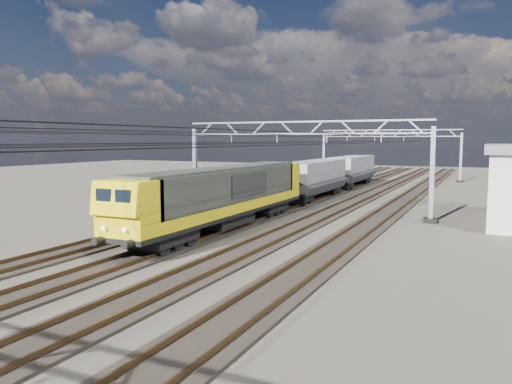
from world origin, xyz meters
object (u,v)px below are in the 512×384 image
at_px(hopper_wagon_lead, 314,176).
at_px(hopper_wagon_mid, 352,169).
at_px(catenary_gantry_mid, 301,163).
at_px(locomotive, 224,194).
at_px(catenary_gantry_far, 389,152).

bearing_deg(hopper_wagon_lead, hopper_wagon_mid, 90.00).
bearing_deg(catenary_gantry_mid, hopper_wagon_mid, 94.90).
xyz_separation_m(hopper_wagon_lead, hopper_wagon_mid, (0.00, 14.20, 0.00)).
distance_m(catenary_gantry_mid, hopper_wagon_mid, 23.47).
bearing_deg(catenary_gantry_mid, hopper_wagon_lead, 102.37).
height_order(locomotive, hopper_wagon_mid, locomotive).
bearing_deg(catenary_gantry_far, catenary_gantry_mid, -90.00).
distance_m(locomotive, hopper_wagon_mid, 31.90).
bearing_deg(hopper_wagon_mid, catenary_gantry_far, 81.03).
xyz_separation_m(catenary_gantry_mid, locomotive, (-2.00, -8.57, -1.58)).
bearing_deg(locomotive, catenary_gantry_mid, 76.87).
xyz_separation_m(locomotive, hopper_wagon_lead, (-0.00, 17.70, -0.09)).
relative_size(catenary_gantry_mid, locomotive, 0.94).
xyz_separation_m(locomotive, hopper_wagon_mid, (-0.00, 31.90, -0.09)).
distance_m(catenary_gantry_mid, hopper_wagon_lead, 9.49).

